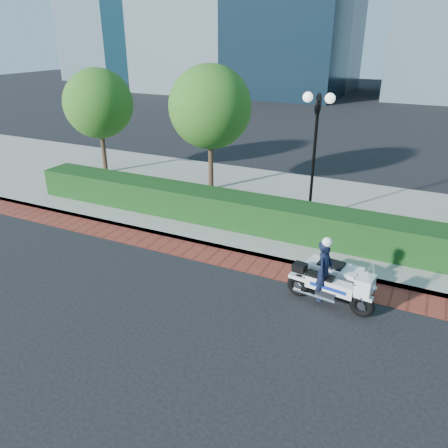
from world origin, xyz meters
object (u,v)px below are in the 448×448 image
at_px(tree_b, 210,107).
at_px(tree_a, 98,104).
at_px(lamppost, 315,137).
at_px(police_motorcycle, 331,277).

bearing_deg(tree_b, tree_a, 180.00).
bearing_deg(tree_a, lamppost, -7.41).
bearing_deg(tree_a, tree_b, 0.00).
height_order(lamppost, police_motorcycle, lamppost).
relative_size(lamppost, tree_b, 0.86).
bearing_deg(tree_a, police_motorcycle, -25.97).
bearing_deg(tree_b, lamppost, -16.11).
bearing_deg(police_motorcycle, lamppost, 119.70).
height_order(tree_b, police_motorcycle, tree_b).
distance_m(tree_b, police_motorcycle, 8.97).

